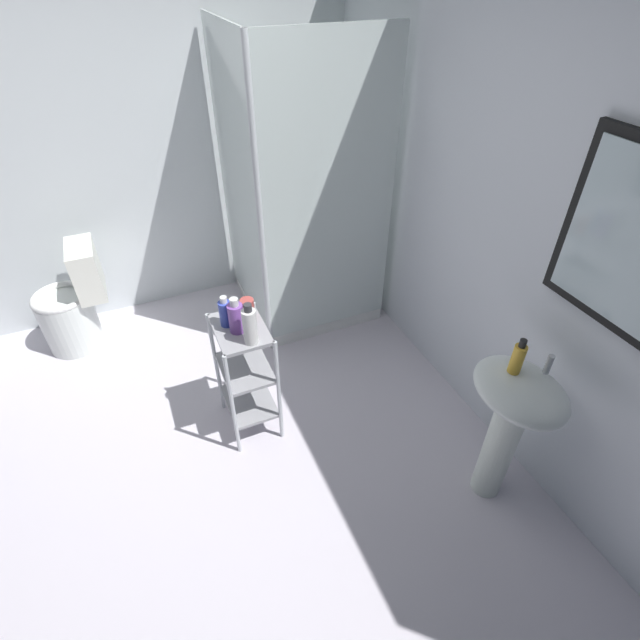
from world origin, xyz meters
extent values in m
cube|color=silver|center=(0.00, 0.00, -0.01)|extent=(4.20, 4.20, 0.02)
cube|color=silver|center=(0.00, 1.85, 1.25)|extent=(4.20, 0.10, 2.50)
cube|color=black|center=(0.68, 1.78, 1.45)|extent=(0.56, 0.03, 0.72)
cube|color=silver|center=(0.68, 1.76, 1.45)|extent=(0.48, 0.01, 0.64)
cube|color=silver|center=(-1.85, 0.00, 1.25)|extent=(0.10, 4.20, 2.50)
cube|color=white|center=(-1.31, 1.27, 0.05)|extent=(0.90, 0.90, 0.10)
cube|color=silver|center=(-1.31, 0.82, 1.05)|extent=(0.90, 0.02, 1.90)
cube|color=silver|center=(-0.86, 1.27, 1.05)|extent=(0.02, 0.90, 1.90)
cylinder|color=silver|center=(-0.86, 0.82, 1.05)|extent=(0.04, 0.04, 1.90)
cylinder|color=silver|center=(-1.31, 1.27, 0.10)|extent=(0.08, 0.08, 0.00)
cylinder|color=white|center=(0.66, 1.52, 0.34)|extent=(0.15, 0.15, 0.68)
ellipsoid|color=white|center=(0.66, 1.52, 0.75)|extent=(0.46, 0.37, 0.13)
cylinder|color=silver|center=(0.66, 1.64, 0.86)|extent=(0.03, 0.03, 0.10)
cylinder|color=white|center=(-1.48, -0.46, 0.20)|extent=(0.37, 0.37, 0.40)
torus|color=white|center=(-1.48, -0.46, 0.42)|extent=(0.37, 0.37, 0.04)
cube|color=white|center=(-1.48, -0.24, 0.58)|extent=(0.35, 0.17, 0.36)
cylinder|color=silver|center=(-0.45, 0.37, 0.37)|extent=(0.02, 0.02, 0.74)
cylinder|color=silver|center=(-0.09, 0.37, 0.37)|extent=(0.02, 0.02, 0.74)
cylinder|color=silver|center=(-0.45, 0.63, 0.37)|extent=(0.02, 0.02, 0.74)
cylinder|color=silver|center=(-0.09, 0.63, 0.37)|extent=(0.02, 0.02, 0.74)
cube|color=#99999E|center=(-0.27, 0.50, 0.18)|extent=(0.36, 0.26, 0.02)
cube|color=#99999E|center=(-0.27, 0.50, 0.45)|extent=(0.36, 0.26, 0.02)
cube|color=#99999E|center=(-0.27, 0.50, 0.73)|extent=(0.36, 0.26, 0.02)
cylinder|color=gold|center=(0.60, 1.51, 0.88)|extent=(0.06, 0.06, 0.15)
cylinder|color=black|center=(0.60, 1.51, 0.97)|extent=(0.03, 0.03, 0.04)
cylinder|color=#3448B6|center=(-0.32, 0.45, 0.81)|extent=(0.06, 0.06, 0.14)
cylinder|color=white|center=(-0.32, 0.45, 0.90)|extent=(0.04, 0.04, 0.03)
cylinder|color=purple|center=(-0.25, 0.48, 0.82)|extent=(0.08, 0.08, 0.16)
cylinder|color=silver|center=(-0.25, 0.48, 0.92)|extent=(0.04, 0.04, 0.04)
cylinder|color=white|center=(-0.14, 0.52, 0.84)|extent=(0.07, 0.07, 0.19)
cylinder|color=#333338|center=(-0.14, 0.52, 0.95)|extent=(0.04, 0.04, 0.04)
cylinder|color=#B24742|center=(-0.35, 0.57, 0.79)|extent=(0.07, 0.07, 0.10)
camera|label=1|loc=(1.65, 0.12, 2.30)|focal=26.71mm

